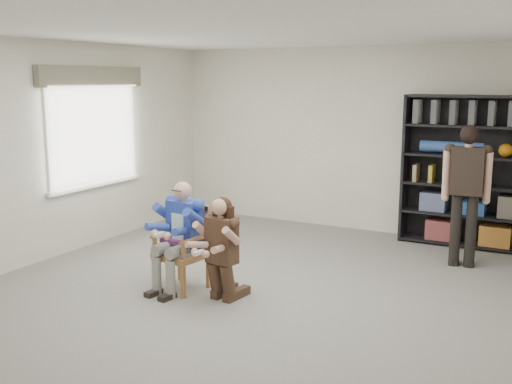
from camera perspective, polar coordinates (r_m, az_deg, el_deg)
The scene contains 8 objects.
room_shell at distance 6.11m, azimuth -0.98°, elevation 2.14°, with size 6.00×7.00×2.80m, color silver, non-canonical shape.
floor at distance 6.46m, azimuth -0.94°, elevation -10.22°, with size 6.00×7.00×0.01m, color slate.
window_left at distance 8.63m, azimuth -15.14°, elevation 5.82°, with size 0.16×2.00×1.75m, color silver, non-canonical shape.
armchair at distance 6.69m, azimuth -7.16°, elevation -5.33°, with size 0.55×0.53×0.94m, color #A87431, non-canonical shape.
seated_man at distance 6.65m, azimuth -7.18°, elevation -4.16°, with size 0.53×0.73×1.22m, color #2D3C9C, non-canonical shape.
kneeling_woman at distance 6.26m, azimuth -3.44°, elevation -5.53°, with size 0.47×0.75×1.12m, color #3D2B1F, non-canonical shape.
bookshelf at distance 8.74m, azimuth 19.62°, elevation 1.79°, with size 1.80×0.38×2.10m, color black, non-canonical shape.
standing_man at distance 7.79m, azimuth 19.31°, elevation -0.47°, with size 0.54×0.30×1.76m, color black, non-canonical shape.
Camera 1 is at (2.92, -5.28, 2.31)m, focal length 42.00 mm.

